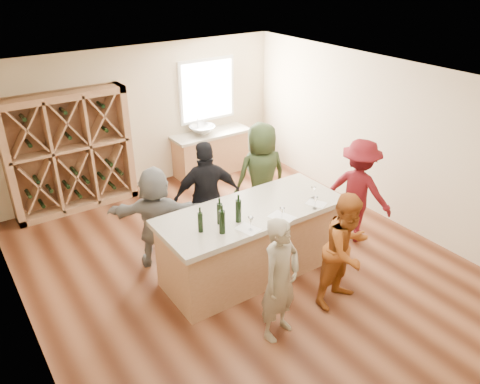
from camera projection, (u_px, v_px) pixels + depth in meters
floor at (242, 267)px, 7.25m from camera, size 6.00×7.00×0.10m
ceiling at (242, 81)px, 5.93m from camera, size 6.00×7.00×0.10m
wall_back at (140, 118)px, 9.20m from camera, size 6.00×0.10×2.80m
wall_front at (478, 334)px, 3.98m from camera, size 6.00×0.10×2.80m
wall_left at (11, 253)px, 5.06m from camera, size 0.10×7.00×2.80m
wall_right at (386, 140)px, 8.12m from camera, size 0.10×7.00×2.80m
window_frame at (207, 90)px, 9.73m from camera, size 1.30×0.06×1.30m
window_pane at (208, 91)px, 9.71m from camera, size 1.18×0.01×1.18m
wine_rack at (70, 153)px, 8.38m from camera, size 2.20×0.45×2.20m
back_counter_base at (211, 154)px, 10.09m from camera, size 1.60×0.58×0.86m
back_counter_top at (211, 134)px, 9.88m from camera, size 1.70×0.62×0.06m
sink at (202, 130)px, 9.72m from camera, size 0.54×0.54×0.19m
faucet at (198, 125)px, 9.83m from camera, size 0.02×0.02×0.30m
tasting_counter_base at (251, 244)px, 6.84m from camera, size 2.60×1.00×1.00m
tasting_counter_top at (252, 212)px, 6.60m from camera, size 2.72×1.12×0.08m
wine_bottle_a at (200, 222)px, 5.99m from camera, size 0.09×0.09×0.27m
wine_bottle_b at (222, 222)px, 5.95m from camera, size 0.08×0.08×0.33m
wine_bottle_c at (220, 214)px, 6.17m from camera, size 0.09×0.09×0.30m
wine_bottle_d at (238, 211)px, 6.21m from camera, size 0.10×0.10×0.32m
wine_glass_a at (251, 223)px, 6.04m from camera, size 0.09×0.09×0.20m
wine_glass_b at (282, 214)px, 6.26m from camera, size 0.10×0.10×0.20m
wine_glass_c at (315, 203)px, 6.55m from camera, size 0.07×0.07×0.19m
wine_glass_e at (313, 193)px, 6.83m from camera, size 0.09×0.09×0.19m
tasting_menu_a at (248, 229)px, 6.11m from camera, size 0.30×0.35×0.00m
tasting_menu_b at (282, 217)px, 6.39m from camera, size 0.33×0.39×0.00m
tasting_menu_c at (316, 203)px, 6.73m from camera, size 0.30×0.34×0.00m
person_near_left at (280, 280)px, 5.57m from camera, size 0.69×0.58×1.64m
person_near_right at (346, 250)px, 6.14m from camera, size 0.84×0.52×1.63m
person_server at (358, 191)px, 7.55m from camera, size 0.90×1.24×1.74m
person_far_mid at (207, 197)px, 7.27m from camera, size 1.18×0.82×1.82m
person_far_right at (261, 176)px, 7.92m from camera, size 1.01×0.76×1.86m
person_far_left at (156, 218)px, 6.93m from camera, size 1.55×1.21×1.60m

